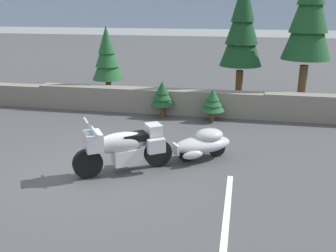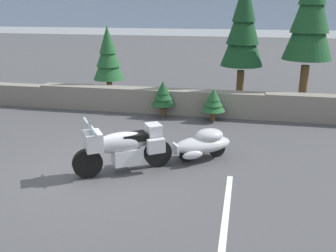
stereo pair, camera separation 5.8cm
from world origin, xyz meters
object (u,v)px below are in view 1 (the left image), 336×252
object	(u,v)px
touring_motorcycle	(123,146)
pine_tree_far_right	(107,56)
car_shaped_trailer	(203,143)
pine_tree_secondary	(242,26)
pine_tree_tall	(310,10)

from	to	relation	value
touring_motorcycle	pine_tree_far_right	size ratio (longest dim) A/B	0.68
touring_motorcycle	car_shaped_trailer	bearing A→B (deg)	33.45
pine_tree_secondary	touring_motorcycle	bearing A→B (deg)	-110.36
touring_motorcycle	pine_tree_far_right	distance (m)	6.53
touring_motorcycle	car_shaped_trailer	xyz separation A→B (m)	(1.68, 1.11, -0.21)
car_shaped_trailer	pine_tree_far_right	distance (m)	6.51
pine_tree_tall	pine_tree_far_right	bearing A→B (deg)	-174.60
touring_motorcycle	pine_tree_tall	size ratio (longest dim) A/B	0.36
pine_tree_tall	pine_tree_far_right	distance (m)	7.37
pine_tree_tall	pine_tree_secondary	bearing A→B (deg)	-178.74
car_shaped_trailer	pine_tree_secondary	xyz separation A→B (m)	(0.75, 5.43, 2.52)
car_shaped_trailer	pine_tree_tall	world-z (taller)	pine_tree_tall
pine_tree_secondary	pine_tree_tall	bearing A→B (deg)	1.26
pine_tree_tall	pine_tree_far_right	world-z (taller)	pine_tree_tall
touring_motorcycle	pine_tree_far_right	xyz separation A→B (m)	(-2.47, 5.92, 1.22)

